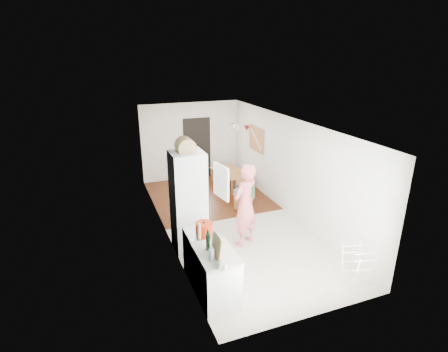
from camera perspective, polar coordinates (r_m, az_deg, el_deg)
room_shell at (r=8.26m, az=1.19°, el=0.19°), size 3.20×7.00×2.50m
floor at (r=8.75m, az=1.14°, el=-7.55°), size 3.20×7.00×0.01m
wood_floor_overlay at (r=10.33m, az=-2.71°, el=-3.11°), size 3.20×3.30×0.01m
sage_wall_panel at (r=5.79m, az=-5.95°, el=-2.28°), size 0.02×3.00×1.30m
tile_splashback at (r=5.63m, az=-4.14°, el=-10.88°), size 0.02×1.90×0.50m
doorway_recess at (r=11.54m, az=-4.40°, el=4.54°), size 0.90×0.04×2.00m
base_cabinet at (r=6.10m, az=-1.30°, el=-16.25°), size 0.60×0.90×0.86m
worktop at (r=5.84m, az=-1.33°, el=-12.59°), size 0.62×0.92×0.06m
range_cooker at (r=6.68m, az=-3.52°, el=-12.62°), size 0.60×0.60×0.88m
cooker_top at (r=6.45m, az=-3.61°, el=-9.16°), size 0.60×0.60×0.04m
fridge_housing at (r=7.26m, az=-5.84°, el=-4.24°), size 0.66×0.66×2.15m
fridge_door at (r=6.98m, az=-0.49°, el=-0.91°), size 0.14×0.56×0.70m
fridge_interior at (r=7.16m, az=-3.58°, el=-0.42°), size 0.02×0.52×0.66m
pinboard at (r=10.46m, az=5.35°, el=6.03°), size 0.03×0.90×0.70m
pinboard_frame at (r=10.45m, az=5.28°, el=6.02°), size 0.00×0.94×0.74m
wall_sconce at (r=10.97m, az=3.70°, el=7.79°), size 0.18×0.18×0.16m
person at (r=7.39m, az=3.50°, el=-3.62°), size 0.94×0.84×2.17m
dining_table at (r=10.93m, az=1.24°, el=-0.63°), size 0.83×1.27×0.42m
dining_chair at (r=9.77m, az=3.38°, el=-1.81°), size 0.40×0.40×0.86m
stool at (r=9.36m, az=2.94°, el=-4.32°), size 0.40×0.40×0.40m
grey_drape at (r=9.22m, az=3.24°, el=-2.74°), size 0.54×0.54×0.18m
drying_rack at (r=6.83m, az=20.96°, el=-13.78°), size 0.47×0.44×0.78m
bread_bin at (r=6.89m, az=-6.32°, el=4.81°), size 0.43×0.42×0.20m
red_casserole at (r=6.36m, az=-3.27°, el=-8.38°), size 0.38×0.38×0.19m
steel_pan at (r=5.45m, az=-0.12°, el=-14.24°), size 0.22×0.22×0.09m
held_bottle at (r=7.30m, az=4.81°, el=-2.64°), size 0.06×0.06×0.26m
bottle_a at (r=5.83m, az=-2.63°, el=-10.60°), size 0.09×0.09×0.30m
bottle_b at (r=5.81m, az=-2.55°, el=-10.77°), size 0.08×0.08×0.28m
bottle_c at (r=5.57m, az=-2.02°, el=-12.78°), size 0.08×0.08×0.20m
pepper_mill_front at (r=6.17m, az=-4.07°, el=-9.16°), size 0.07×0.07×0.23m
pepper_mill_back at (r=6.17m, az=-4.08°, el=-9.19°), size 0.07×0.07×0.22m
chopping_boards at (r=5.59m, az=-1.21°, el=-11.41°), size 0.13×0.29×0.40m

